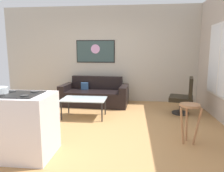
# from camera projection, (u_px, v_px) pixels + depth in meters

# --- Properties ---
(ground) EXTENTS (6.40, 6.40, 0.04)m
(ground) POSITION_uv_depth(u_px,v_px,m) (94.00, 130.00, 4.04)
(ground) COLOR #B4824D
(back_wall) EXTENTS (6.40, 0.05, 2.80)m
(back_wall) POSITION_uv_depth(u_px,v_px,m) (109.00, 54.00, 6.18)
(back_wall) COLOR #B7AE9F
(back_wall) RESTS_ON ground
(couch) EXTENTS (1.89, 0.94, 0.78)m
(couch) POSITION_uv_depth(u_px,v_px,m) (95.00, 95.00, 5.83)
(couch) COLOR black
(couch) RESTS_ON ground
(coffee_table) EXTENTS (1.00, 0.61, 0.44)m
(coffee_table) POSITION_uv_depth(u_px,v_px,m) (84.00, 100.00, 4.68)
(coffee_table) COLOR silver
(coffee_table) RESTS_ON ground
(armchair) EXTENTS (0.65, 0.67, 0.89)m
(armchair) POSITION_uv_depth(u_px,v_px,m) (184.00, 96.00, 4.92)
(armchair) COLOR black
(armchair) RESTS_ON ground
(bar_stool) EXTENTS (0.37, 0.36, 0.66)m
(bar_stool) POSITION_uv_depth(u_px,v_px,m) (189.00, 113.00, 3.32)
(bar_stool) COLOR #AA754E
(bar_stool) RESTS_ON ground
(kitchen_counter) EXTENTS (1.44, 0.68, 0.92)m
(kitchen_counter) POSITION_uv_depth(u_px,v_px,m) (4.00, 124.00, 2.97)
(kitchen_counter) COLOR white
(kitchen_counter) RESTS_ON ground
(wall_painting) EXTENTS (1.15, 0.03, 0.66)m
(wall_painting) POSITION_uv_depth(u_px,v_px,m) (95.00, 51.00, 6.17)
(wall_painting) COLOR black
(window) EXTENTS (0.03, 1.28, 1.59)m
(window) POSITION_uv_depth(u_px,v_px,m) (220.00, 60.00, 4.44)
(window) COLOR silver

